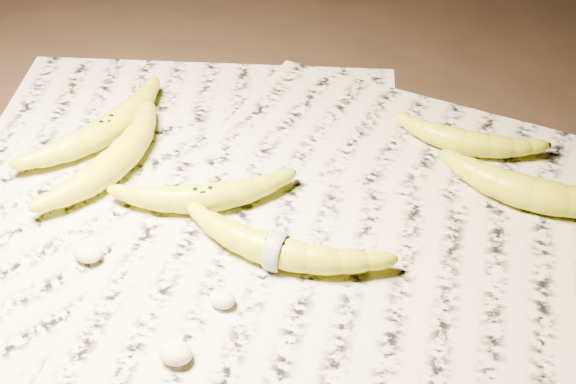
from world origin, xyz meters
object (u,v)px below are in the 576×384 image
at_px(banana_left_b, 117,158).
at_px(banana_center, 203,196).
at_px(banana_left_a, 107,127).
at_px(banana_upper_a, 466,140).
at_px(banana_taped, 276,249).
at_px(banana_upper_b, 534,192).

bearing_deg(banana_left_b, banana_center, -95.56).
xyz_separation_m(banana_left_a, banana_upper_a, (0.44, 0.16, -0.00)).
distance_m(banana_center, banana_taped, 0.13).
bearing_deg(banana_upper_b, banana_center, -155.56).
distance_m(banana_left_a, banana_left_b, 0.07).
height_order(banana_left_a, banana_left_b, banana_left_b).
relative_size(banana_left_b, banana_upper_a, 1.22).
relative_size(banana_taped, banana_upper_a, 1.27).
relative_size(banana_center, banana_upper_b, 0.94).
bearing_deg(banana_upper_a, banana_upper_b, -40.21).
xyz_separation_m(banana_center, banana_taped, (0.12, -0.05, 0.00)).
distance_m(banana_left_b, banana_center, 0.13).
bearing_deg(banana_upper_b, banana_left_a, -170.34).
relative_size(banana_left_a, banana_upper_b, 1.07).
xyz_separation_m(banana_left_a, banana_center, (0.18, -0.07, -0.00)).
height_order(banana_left_b, banana_upper_b, banana_upper_b).
bearing_deg(banana_upper_a, banana_center, -140.54).
distance_m(banana_left_a, banana_center, 0.20).
bearing_deg(banana_upper_a, banana_taped, -119.38).
bearing_deg(banana_center, banana_upper_b, -7.52).
height_order(banana_center, banana_upper_b, banana_upper_b).
height_order(banana_taped, banana_upper_b, banana_upper_b).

